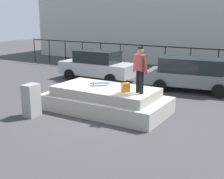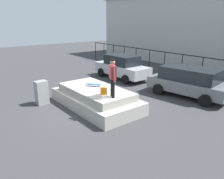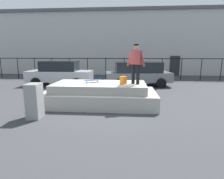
{
  "view_description": "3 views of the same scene",
  "coord_description": "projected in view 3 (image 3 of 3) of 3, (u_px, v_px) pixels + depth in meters",
  "views": [
    {
      "loc": [
        6.08,
        -9.56,
        3.74
      ],
      "look_at": [
        -0.57,
        1.5,
        0.55
      ],
      "focal_mm": 48.69,
      "sensor_mm": 36.0,
      "label": 1
    },
    {
      "loc": [
        8.8,
        -5.74,
        4.23
      ],
      "look_at": [
        0.07,
        1.14,
        0.77
      ],
      "focal_mm": 36.21,
      "sensor_mm": 36.0,
      "label": 2
    },
    {
      "loc": [
        1.12,
        -7.9,
        2.28
      ],
      "look_at": [
        0.37,
        1.03,
        0.53
      ],
      "focal_mm": 30.1,
      "sensor_mm": 36.0,
      "label": 3
    }
  ],
  "objects": [
    {
      "name": "ground_plane",
      "position": [
        102.0,
        106.0,
        8.25
      ],
      "size": [
        60.0,
        60.0,
        0.0
      ],
      "primitive_type": "plane",
      "color": "#38383A"
    },
    {
      "name": "car_grey_hatchback_mid",
      "position": [
        138.0,
        73.0,
        13.13
      ],
      "size": [
        4.67,
        2.58,
        1.66
      ],
      "color": "slate",
      "rests_on": "ground_plane"
    },
    {
      "name": "utility_box",
      "position": [
        35.0,
        101.0,
        6.6
      ],
      "size": [
        0.47,
        0.62,
        1.23
      ],
      "primitive_type": "cube",
      "rotation": [
        0.0,
        0.0,
        0.06
      ],
      "color": "gray",
      "rests_on": "ground_plane"
    },
    {
      "name": "skateboard",
      "position": [
        93.0,
        80.0,
        8.41
      ],
      "size": [
        0.78,
        0.62,
        0.12
      ],
      "color": "#264C8C",
      "rests_on": "concrete_ledge"
    },
    {
      "name": "fence_row",
      "position": [
        115.0,
        65.0,
        16.16
      ],
      "size": [
        24.06,
        0.06,
        1.85
      ],
      "color": "black",
      "rests_on": "ground_plane"
    },
    {
      "name": "warehouse_building",
      "position": [
        119.0,
        44.0,
        22.77
      ],
      "size": [
        30.04,
        7.59,
        6.74
      ],
      "color": "#B2B2AD",
      "rests_on": "ground_plane"
    },
    {
      "name": "concrete_ledge",
      "position": [
        100.0,
        95.0,
        8.41
      ],
      "size": [
        4.91,
        2.49,
        0.97
      ],
      "color": "#ADA89E",
      "rests_on": "ground_plane"
    },
    {
      "name": "skateboarder",
      "position": [
        136.0,
        61.0,
        7.84
      ],
      "size": [
        0.78,
        0.44,
        1.67
      ],
      "color": "black",
      "rests_on": "concrete_ledge"
    },
    {
      "name": "car_silver_sedan_near",
      "position": [
        60.0,
        73.0,
        13.3
      ],
      "size": [
        4.52,
        2.0,
        1.73
      ],
      "color": "#B7B7BC",
      "rests_on": "ground_plane"
    },
    {
      "name": "backpack",
      "position": [
        123.0,
        80.0,
        7.93
      ],
      "size": [
        0.31,
        0.34,
        0.34
      ],
      "primitive_type": "cube",
      "rotation": [
        0.0,
        0.0,
        1.07
      ],
      "color": "orange",
      "rests_on": "concrete_ledge"
    }
  ]
}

